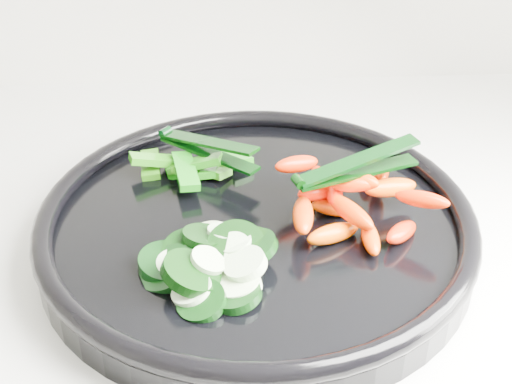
{
  "coord_description": "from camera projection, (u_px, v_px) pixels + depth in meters",
  "views": [
    {
      "loc": [
        -0.32,
        1.16,
        1.31
      ],
      "look_at": [
        -0.29,
        1.65,
        0.99
      ],
      "focal_mm": 50.0,
      "sensor_mm": 36.0,
      "label": 1
    }
  ],
  "objects": [
    {
      "name": "tong_carrot",
      "position": [
        354.0,
        167.0,
        0.59
      ],
      "size": [
        0.11,
        0.05,
        0.02
      ],
      "color": "black",
      "rests_on": "carrot_pile"
    },
    {
      "name": "veggie_tray",
      "position": [
        256.0,
        226.0,
        0.61
      ],
      "size": [
        0.37,
        0.37,
        0.04
      ],
      "color": "black",
      "rests_on": "counter"
    },
    {
      "name": "carrot_pile",
      "position": [
        348.0,
        197.0,
        0.61
      ],
      "size": [
        0.14,
        0.15,
        0.05
      ],
      "color": "#FD5A00",
      "rests_on": "veggie_tray"
    },
    {
      "name": "tong_pepper",
      "position": [
        205.0,
        146.0,
        0.67
      ],
      "size": [
        0.1,
        0.08,
        0.02
      ],
      "color": "black",
      "rests_on": "pepper_pile"
    },
    {
      "name": "pepper_pile",
      "position": [
        193.0,
        164.0,
        0.67
      ],
      "size": [
        0.12,
        0.1,
        0.03
      ],
      "color": "#1A720A",
      "rests_on": "veggie_tray"
    },
    {
      "name": "cucumber_pile",
      "position": [
        205.0,
        262.0,
        0.55
      ],
      "size": [
        0.13,
        0.12,
        0.04
      ],
      "color": "black",
      "rests_on": "veggie_tray"
    }
  ]
}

